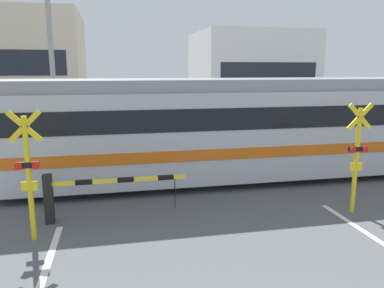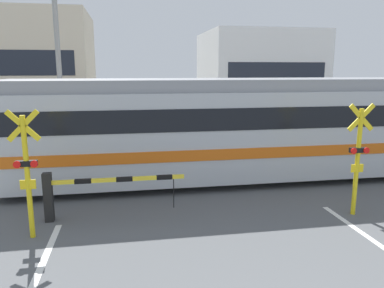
{
  "view_description": "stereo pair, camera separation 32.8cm",
  "coord_description": "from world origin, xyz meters",
  "views": [
    {
      "loc": [
        -2.04,
        -1.56,
        3.6
      ],
      "look_at": [
        0.0,
        8.18,
        1.6
      ],
      "focal_mm": 35.0,
      "sensor_mm": 36.0,
      "label": 1
    },
    {
      "loc": [
        -1.72,
        -1.62,
        3.6
      ],
      "look_at": [
        0.0,
        8.18,
        1.6
      ],
      "focal_mm": 35.0,
      "sensor_mm": 36.0,
      "label": 2
    }
  ],
  "objects": [
    {
      "name": "rail_track_near",
      "position": [
        0.0,
        9.33,
        0.04
      ],
      "size": [
        50.0,
        0.1,
        0.08
      ],
      "color": "#5B564C",
      "rests_on": "ground_plane"
    },
    {
      "name": "crossing_barrier_near",
      "position": [
        -2.86,
        7.32,
        0.76
      ],
      "size": [
        3.37,
        0.2,
        1.2
      ],
      "color": "black",
      "rests_on": "ground_plane"
    },
    {
      "name": "building_right_of_street",
      "position": [
        7.86,
        25.04,
        3.1
      ],
      "size": [
        7.76,
        7.26,
        6.19
      ],
      "color": "white",
      "rests_on": "ground_plane"
    },
    {
      "name": "building_left_of_street",
      "position": [
        -7.87,
        25.04,
        3.59
      ],
      "size": [
        7.77,
        7.26,
        7.18
      ],
      "color": "beige",
      "rests_on": "ground_plane"
    },
    {
      "name": "crossing_signal_right",
      "position": [
        3.83,
        6.47,
        1.54
      ],
      "size": [
        0.68,
        0.15,
        2.8
      ],
      "color": "yellow",
      "rests_on": "ground_plane"
    },
    {
      "name": "utility_pole_streetside",
      "position": [
        -4.58,
        15.85,
        3.94
      ],
      "size": [
        0.22,
        0.22,
        7.89
      ],
      "color": "gray",
      "rests_on": "ground_plane"
    },
    {
      "name": "rail_track_far",
      "position": [
        0.0,
        10.76,
        0.04
      ],
      "size": [
        50.0,
        0.1,
        0.08
      ],
      "color": "#5B564C",
      "rests_on": "ground_plane"
    },
    {
      "name": "crossing_signal_left",
      "position": [
        -3.83,
        6.47,
        1.54
      ],
      "size": [
        0.68,
        0.15,
        2.8
      ],
      "color": "yellow",
      "rests_on": "ground_plane"
    },
    {
      "name": "commuter_train",
      "position": [
        3.63,
        10.04,
        1.76
      ],
      "size": [
        18.34,
        2.95,
        3.29
      ],
      "color": "#B7BCC1",
      "rests_on": "ground_plane"
    },
    {
      "name": "crossing_barrier_far",
      "position": [
        2.86,
        13.35,
        0.76
      ],
      "size": [
        3.37,
        0.2,
        1.2
      ],
      "color": "black",
      "rests_on": "ground_plane"
    }
  ]
}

